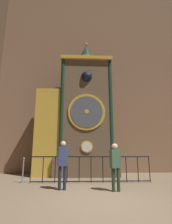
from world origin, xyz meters
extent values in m
plane|color=#847056|center=(0.00, 0.00, 0.00)|extent=(28.00, 28.00, 0.00)
cube|color=#846047|center=(0.00, 6.59, 7.26)|extent=(24.00, 0.30, 14.53)
cube|color=brown|center=(-0.25, 5.23, 0.51)|extent=(3.61, 1.61, 1.02)
cube|color=brown|center=(-0.25, 5.23, 3.99)|extent=(2.89, 1.40, 5.93)
cube|color=gold|center=(-0.25, 5.12, 6.85)|extent=(3.12, 1.54, 0.20)
cylinder|color=gold|center=(-0.25, 4.50, 1.57)|extent=(0.65, 0.05, 0.65)
cylinder|color=silver|center=(-0.25, 4.47, 1.57)|extent=(0.53, 0.03, 0.53)
cylinder|color=gold|center=(-0.25, 4.50, 3.51)|extent=(2.10, 0.07, 2.10)
cylinder|color=#4C515B|center=(-0.25, 4.45, 3.51)|extent=(1.80, 0.04, 1.80)
cylinder|color=gold|center=(-0.25, 4.43, 3.51)|extent=(0.25, 0.03, 0.25)
cube|color=#3A2D21|center=(-0.25, 5.02, 5.65)|extent=(0.81, 0.42, 0.81)
sphere|color=black|center=(-0.25, 4.58, 5.65)|extent=(0.65, 0.65, 0.65)
cylinder|color=#193828|center=(-1.65, 4.60, 3.99)|extent=(0.24, 0.24, 5.93)
cylinder|color=#193828|center=(1.14, 4.60, 3.99)|extent=(0.24, 0.24, 5.93)
cylinder|color=gold|center=(-0.25, 5.23, 7.10)|extent=(0.94, 0.94, 0.30)
cone|color=#1C3D2C|center=(-0.25, 5.23, 7.70)|extent=(0.90, 0.90, 0.89)
sphere|color=gold|center=(-0.25, 5.23, 8.26)|extent=(0.20, 0.20, 0.20)
cube|color=#4C3828|center=(-2.44, 5.28, 2.46)|extent=(1.38, 1.19, 4.92)
cube|color=gold|center=(-2.44, 4.67, 2.46)|extent=(1.45, 0.06, 4.92)
cylinder|color=black|center=(-2.78, 3.04, 0.56)|extent=(0.04, 0.04, 1.12)
cylinder|color=black|center=(-2.26, 3.04, 0.56)|extent=(0.04, 0.04, 1.12)
cylinder|color=black|center=(-1.73, 3.04, 0.56)|extent=(0.04, 0.04, 1.12)
cylinder|color=black|center=(-1.20, 3.04, 0.56)|extent=(0.04, 0.04, 1.12)
cylinder|color=black|center=(-0.67, 3.04, 0.56)|extent=(0.04, 0.04, 1.12)
cylinder|color=black|center=(-0.14, 3.04, 0.56)|extent=(0.04, 0.04, 1.12)
cylinder|color=black|center=(0.39, 3.04, 0.56)|extent=(0.04, 0.04, 1.12)
cylinder|color=black|center=(0.92, 3.04, 0.56)|extent=(0.04, 0.04, 1.12)
cylinder|color=black|center=(1.45, 3.04, 0.56)|extent=(0.04, 0.04, 1.12)
cylinder|color=black|center=(1.98, 3.04, 0.56)|extent=(0.04, 0.04, 1.12)
cylinder|color=black|center=(2.51, 3.04, 0.56)|extent=(0.04, 0.04, 1.12)
cylinder|color=black|center=(-0.14, 3.04, 1.10)|extent=(5.29, 0.05, 0.05)
cylinder|color=black|center=(-0.14, 3.04, 0.06)|extent=(5.29, 0.04, 0.04)
cylinder|color=#1B213A|center=(-1.38, 1.61, 0.41)|extent=(0.11, 0.11, 0.82)
cylinder|color=#1B213A|center=(-1.20, 1.61, 0.41)|extent=(0.11, 0.11, 0.82)
cube|color=navy|center=(-1.29, 1.61, 1.17)|extent=(0.38, 0.28, 0.70)
sphere|color=beige|center=(-1.29, 1.61, 1.62)|extent=(0.20, 0.20, 0.20)
cylinder|color=#213427|center=(0.50, 1.29, 0.39)|extent=(0.11, 0.11, 0.77)
cylinder|color=#213427|center=(0.68, 1.29, 0.39)|extent=(0.11, 0.11, 0.77)
cube|color=#385642|center=(0.59, 1.29, 1.09)|extent=(0.39, 0.30, 0.64)
sphere|color=beige|center=(0.59, 1.29, 1.51)|extent=(0.22, 0.22, 0.22)
cylinder|color=gray|center=(-3.16, 3.17, 0.02)|extent=(0.28, 0.28, 0.04)
cylinder|color=gray|center=(-3.16, 3.17, 0.50)|extent=(0.06, 0.06, 1.00)
sphere|color=gray|center=(-3.16, 3.17, 1.03)|extent=(0.09, 0.09, 0.09)
camera|label=1|loc=(-0.76, -5.06, 1.35)|focal=28.00mm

